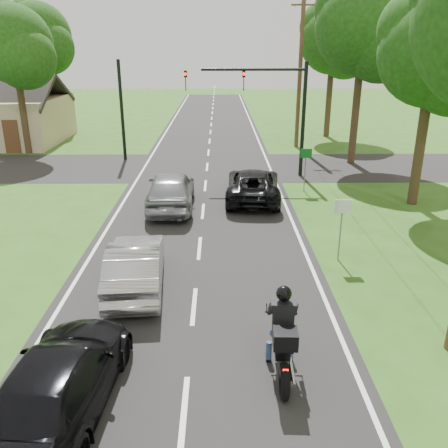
{
  "coord_description": "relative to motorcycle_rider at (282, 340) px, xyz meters",
  "views": [
    {
      "loc": [
        0.71,
        -11.45,
        6.77
      ],
      "look_at": [
        0.86,
        3.0,
        1.3
      ],
      "focal_mm": 38.0,
      "sensor_mm": 36.0,
      "label": 1
    }
  ],
  "objects": [
    {
      "name": "road",
      "position": [
        -2.05,
        12.84,
        -0.82
      ],
      "size": [
        8.0,
        100.0,
        0.01
      ],
      "primitive_type": "cube",
      "color": "black",
      "rests_on": "ground"
    },
    {
      "name": "tree_row_d",
      "position": [
        7.05,
        19.6,
        6.6
      ],
      "size": [
        5.76,
        5.58,
        10.45
      ],
      "color": "#332316",
      "rests_on": "ground"
    },
    {
      "name": "dark_suv",
      "position": [
        0.23,
        12.56,
        -0.1
      ],
      "size": [
        2.72,
        5.29,
        1.43
      ],
      "primitive_type": "imported",
      "rotation": [
        0.0,
        0.0,
        3.07
      ],
      "color": "black",
      "rests_on": "road"
    },
    {
      "name": "sign_green",
      "position": [
        2.85,
        13.82,
        0.77
      ],
      "size": [
        0.55,
        0.07,
        2.12
      ],
      "color": "slate",
      "rests_on": "ground"
    },
    {
      "name": "ground",
      "position": [
        -2.05,
        2.84,
        -0.83
      ],
      "size": [
        140.0,
        140.0,
        0.0
      ],
      "primitive_type": "plane",
      "color": "#2E5317",
      "rests_on": "ground"
    },
    {
      "name": "motorcycle_rider",
      "position": [
        0.0,
        0.0,
        0.0
      ],
      "size": [
        0.69,
        2.45,
        2.11
      ],
      "rotation": [
        0.0,
        0.0,
        -0.04
      ],
      "color": "black",
      "rests_on": "ground"
    },
    {
      "name": "tree_row_e",
      "position": [
        7.42,
        28.62,
        6.0
      ],
      "size": [
        5.28,
        5.12,
        9.61
      ],
      "color": "#332316",
      "rests_on": "ground"
    },
    {
      "name": "traffic_signal",
      "position": [
        1.28,
        16.84,
        3.31
      ],
      "size": [
        6.38,
        0.44,
        6.0
      ],
      "color": "black",
      "rests_on": "ground"
    },
    {
      "name": "signal_pole_far",
      "position": [
        -7.25,
        20.84,
        2.17
      ],
      "size": [
        0.2,
        0.2,
        6.0
      ],
      "primitive_type": "cylinder",
      "color": "black",
      "rests_on": "ground"
    },
    {
      "name": "dark_car_behind",
      "position": [
        -4.45,
        -1.09,
        -0.13
      ],
      "size": [
        2.28,
        4.89,
        1.38
      ],
      "primitive_type": "imported",
      "rotation": [
        0.0,
        0.0,
        3.07
      ],
      "color": "black",
      "rests_on": "road"
    },
    {
      "name": "tree_left_far",
      "position": [
        -15.75,
        32.6,
        6.31
      ],
      "size": [
        5.76,
        5.58,
        10.14
      ],
      "color": "#332316",
      "rests_on": "ground"
    },
    {
      "name": "silver_sedan",
      "position": [
        -3.81,
        3.98,
        -0.1
      ],
      "size": [
        1.91,
        4.5,
        1.44
      ],
      "primitive_type": "imported",
      "rotation": [
        0.0,
        0.0,
        3.23
      ],
      "color": "#A9A9AD",
      "rests_on": "road"
    },
    {
      "name": "utility_pole_far",
      "position": [
        4.15,
        24.84,
        4.25
      ],
      "size": [
        1.6,
        0.28,
        10.0
      ],
      "color": "brown",
      "rests_on": "ground"
    },
    {
      "name": "tree_left_near",
      "position": [
        -13.79,
        22.62,
        5.71
      ],
      "size": [
        5.12,
        4.96,
        9.22
      ],
      "color": "#332316",
      "rests_on": "ground"
    },
    {
      "name": "tree_row_c",
      "position": [
        7.7,
        11.64,
        5.4
      ],
      "size": [
        4.8,
        4.65,
        8.76
      ],
      "color": "#332316",
      "rests_on": "ground"
    },
    {
      "name": "silver_suv",
      "position": [
        -3.47,
        11.35,
        0.02
      ],
      "size": [
        2.1,
        4.98,
        1.68
      ],
      "primitive_type": "imported",
      "rotation": [
        0.0,
        0.0,
        3.16
      ],
      "color": "gray",
      "rests_on": "road"
    },
    {
      "name": "cross_road",
      "position": [
        -2.05,
        18.84,
        -0.82
      ],
      "size": [
        60.0,
        7.0,
        0.01
      ],
      "primitive_type": "cube",
      "color": "black",
      "rests_on": "ground"
    },
    {
      "name": "sign_white",
      "position": [
        2.65,
        5.82,
        0.77
      ],
      "size": [
        0.55,
        0.07,
        2.12
      ],
      "color": "slate",
      "rests_on": "ground"
    }
  ]
}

